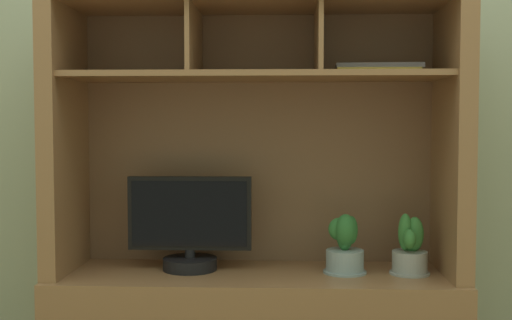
{
  "coord_description": "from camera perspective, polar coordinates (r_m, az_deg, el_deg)",
  "views": [
    {
      "loc": [
        0.1,
        -2.3,
        1.01
      ],
      "look_at": [
        0.0,
        0.0,
        0.88
      ],
      "focal_mm": 46.28,
      "sensor_mm": 36.0,
      "label": 1
    }
  ],
  "objects": [
    {
      "name": "magazine_stack_left",
      "position": [
        2.37,
        10.39,
        7.72
      ],
      "size": [
        0.3,
        0.22,
        0.03
      ],
      "color": "gold",
      "rests_on": "media_console"
    },
    {
      "name": "tv_monitor",
      "position": [
        2.37,
        -5.75,
        -5.9
      ],
      "size": [
        0.44,
        0.19,
        0.34
      ],
      "color": "black",
      "rests_on": "media_console"
    },
    {
      "name": "media_console",
      "position": [
        2.39,
        0.01,
        -10.68
      ],
      "size": [
        1.42,
        0.5,
        1.44
      ],
      "color": "olive",
      "rests_on": "ground"
    },
    {
      "name": "potted_fern",
      "position": [
        2.37,
        13.15,
        -7.7
      ],
      "size": [
        0.14,
        0.14,
        0.21
      ],
      "color": "gray",
      "rests_on": "media_console"
    },
    {
      "name": "potted_orchid",
      "position": [
        2.35,
        7.7,
        -7.49
      ],
      "size": [
        0.15,
        0.15,
        0.21
      ],
      "color": "#85999C",
      "rests_on": "media_console"
    },
    {
      "name": "back_wall",
      "position": [
        2.6,
        0.25,
        11.82
      ],
      "size": [
        6.0,
        0.02,
        2.8
      ],
      "primitive_type": "cube",
      "color": "#99A684",
      "rests_on": "ground"
    }
  ]
}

